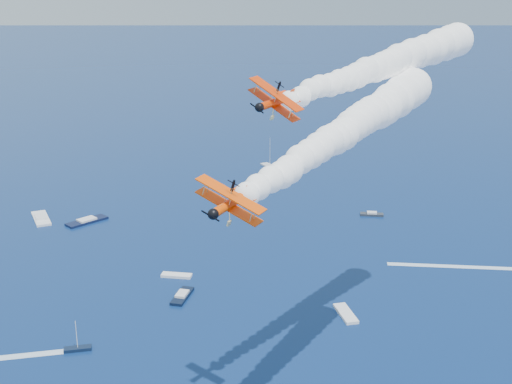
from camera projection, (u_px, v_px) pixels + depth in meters
biplane_lead at (276, 102)px, 94.63m from camera, size 9.66×11.75×9.31m
biplane_trail at (231, 203)px, 73.59m from camera, size 10.11×11.64×8.09m
smoke_trail_lead at (386, 64)px, 115.82m from camera, size 62.42×26.28×11.38m
smoke_trail_trail at (347, 130)px, 97.38m from camera, size 63.17×41.65×11.38m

